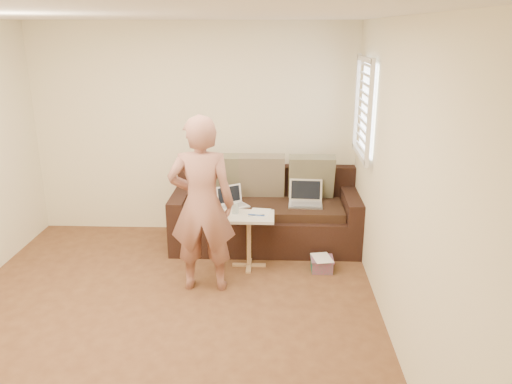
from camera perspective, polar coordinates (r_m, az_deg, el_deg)
floor at (r=4.76m, az=-10.64°, el=-14.14°), size 4.50×4.50×0.00m
ceiling at (r=4.05m, az=-12.84°, el=18.87°), size 4.50×4.50×0.00m
wall_back at (r=6.37m, az=-6.97°, el=6.90°), size 4.00×0.00×4.00m
wall_front at (r=2.29m, az=-25.12°, el=-15.65°), size 4.00×0.00×4.00m
wall_right at (r=4.22m, az=15.75°, el=0.68°), size 0.00×4.50×4.50m
window_blinds at (r=5.57m, az=12.12°, el=9.23°), size 0.12×0.88×1.08m
sofa at (r=6.07m, az=1.08°, el=-2.11°), size 2.20×0.95×0.85m
pillow_left at (r=6.23m, az=-4.39°, el=1.89°), size 0.55×0.29×0.57m
pillow_mid at (r=6.18m, az=0.68°, el=1.82°), size 0.55×0.27×0.57m
pillow_right at (r=6.18m, az=6.25°, el=1.71°), size 0.55×0.28×0.57m
laptop_silver at (r=5.99m, az=5.58°, el=-1.52°), size 0.41×0.31×0.26m
laptop_white at (r=5.91m, az=-2.53°, el=-1.70°), size 0.40×0.37×0.23m
person at (r=4.91m, az=-6.11°, el=-1.43°), size 0.66×0.46×1.77m
side_table at (r=5.54m, az=-0.81°, el=-5.53°), size 0.54×0.38×0.60m
drinking_glass at (r=5.47m, az=-2.36°, el=-1.82°), size 0.07×0.07×0.12m
scissors at (r=5.40m, az=0.03°, el=-2.63°), size 0.20×0.15×0.02m
paper_on_table at (r=5.49m, az=0.40°, el=-2.37°), size 0.25×0.33×0.00m
striped_box at (r=5.58m, az=7.41°, el=-8.04°), size 0.24×0.24×0.15m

